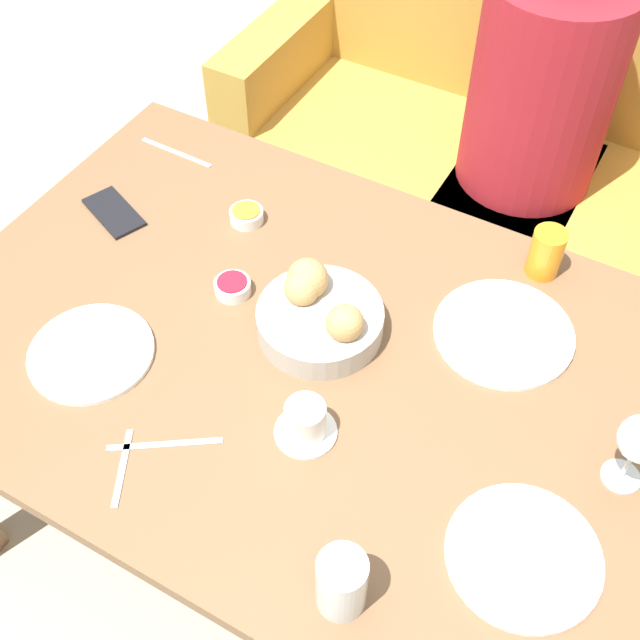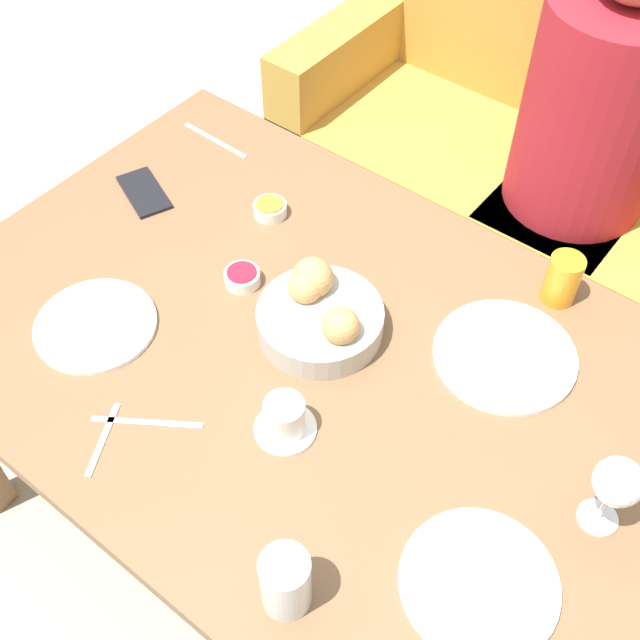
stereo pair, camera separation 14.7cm
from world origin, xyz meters
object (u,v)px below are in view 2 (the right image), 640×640
object	(u,v)px
plate_near_left	(96,325)
water_tumbler	(286,582)
coffee_cup	(285,419)
cell_phone	(144,192)
jam_bowl_honey	(270,209)
knife_silver	(215,140)
juice_glass	(562,279)
seated_person	(576,177)
couch	(536,178)
jam_bowl_berry	(242,277)
fork_silver	(147,422)
wine_glass	(617,484)
bread_basket	(320,314)
plate_far_center	(505,355)
plate_near_right	(479,583)
spoon_coffee	(103,439)

from	to	relation	value
plate_near_left	water_tumbler	bearing A→B (deg)	-15.89
coffee_cup	cell_phone	distance (m)	0.68
jam_bowl_honey	knife_silver	xyz separation A→B (m)	(-0.26, 0.11, -0.01)
juice_glass	cell_phone	bearing A→B (deg)	-161.55
juice_glass	water_tumbler	size ratio (longest dim) A/B	0.88
coffee_cup	seated_person	bearing A→B (deg)	89.25
couch	juice_glass	distance (m)	0.95
jam_bowl_berry	knife_silver	bearing A→B (deg)	139.75
seated_person	fork_silver	size ratio (longest dim) A/B	7.23
knife_silver	wine_glass	bearing A→B (deg)	-16.30
couch	bread_basket	xyz separation A→B (m)	(0.05, -1.10, 0.44)
juice_glass	cell_phone	world-z (taller)	juice_glass
juice_glass	jam_bowl_honey	size ratio (longest dim) A/B	1.45
wine_glass	jam_bowl_berry	xyz separation A→B (m)	(-0.77, 0.03, -0.10)
plate_near_left	wine_glass	distance (m)	0.94
water_tumbler	cell_phone	xyz separation A→B (m)	(-0.81, 0.49, -0.05)
fork_silver	plate_far_center	bearing A→B (deg)	50.81
plate_near_left	knife_silver	size ratio (longest dim) A/B	1.19
bread_basket	wine_glass	distance (m)	0.59
plate_near_right	couch	bearing A→B (deg)	111.85
bread_basket	plate_near_left	size ratio (longest dim) A/B	1.03
jam_bowl_berry	plate_far_center	bearing A→B (deg)	17.47
wine_glass	fork_silver	size ratio (longest dim) A/B	0.94
juice_glass	knife_silver	bearing A→B (deg)	-176.56
plate_near_left	jam_bowl_honey	world-z (taller)	jam_bowl_honey
seated_person	knife_silver	bearing A→B (deg)	-134.42
bread_basket	knife_silver	xyz separation A→B (m)	(-0.54, 0.29, -0.04)
seated_person	coffee_cup	xyz separation A→B (m)	(-0.02, -1.16, 0.24)
seated_person	water_tumbler	distance (m)	1.42
couch	jam_bowl_honey	size ratio (longest dim) A/B	20.18
water_tumbler	knife_silver	bearing A→B (deg)	138.47
plate_far_center	knife_silver	size ratio (longest dim) A/B	1.35
couch	bread_basket	bearing A→B (deg)	-87.41
jam_bowl_honey	knife_silver	bearing A→B (deg)	157.08
couch	juice_glass	world-z (taller)	couch
jam_bowl_berry	cell_phone	xyz separation A→B (m)	(-0.34, 0.06, -0.01)
plate_near_left	water_tumbler	world-z (taller)	water_tumbler
couch	wine_glass	distance (m)	1.40
coffee_cup	couch	bearing A→B (deg)	96.18
couch	plate_near_left	world-z (taller)	couch
plate_near_right	jam_bowl_berry	bearing A→B (deg)	160.66
seated_person	water_tumbler	size ratio (longest dim) A/B	10.29
plate_near_left	coffee_cup	world-z (taller)	coffee_cup
coffee_cup	fork_silver	xyz separation A→B (m)	(-0.19, -0.14, -0.03)
juice_glass	plate_near_left	bearing A→B (deg)	-136.99
plate_near_right	plate_far_center	xyz separation A→B (m)	(-0.18, 0.40, 0.00)
wine_glass	jam_bowl_honey	xyz separation A→B (m)	(-0.86, 0.22, -0.10)
plate_near_left	jam_bowl_honey	distance (m)	0.44
plate_near_right	spoon_coffee	size ratio (longest dim) A/B	1.79
plate_far_center	seated_person	bearing A→B (deg)	104.00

